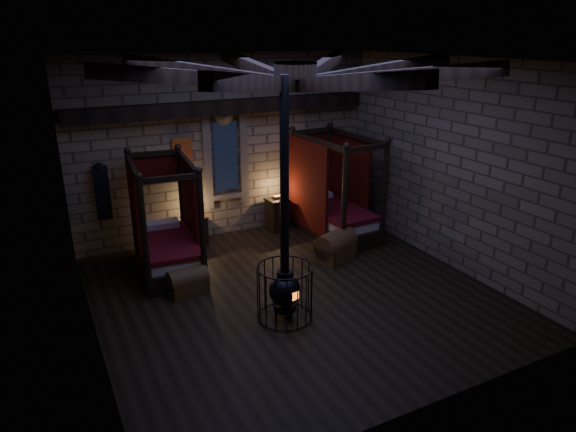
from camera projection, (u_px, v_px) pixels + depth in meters
name	position (u px, v px, depth m)	size (l,w,h in m)	color
room	(293.00, 89.00, 8.43)	(7.02, 7.02, 4.29)	black
bed_left	(167.00, 243.00, 10.45)	(1.35, 2.28, 2.28)	black
bed_right	(333.00, 211.00, 12.26)	(1.33, 2.35, 2.39)	black
trunk_left	(188.00, 282.00, 9.57)	(0.75, 0.51, 0.52)	brown
trunk_right	(336.00, 247.00, 10.98)	(1.02, 0.85, 0.65)	brown
nightstand_left	(197.00, 230.00, 11.74)	(0.48, 0.47, 0.81)	black
nightstand_right	(277.00, 214.00, 12.58)	(0.54, 0.52, 0.88)	black
stove	(285.00, 287.00, 8.60)	(0.95, 0.95, 4.05)	black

